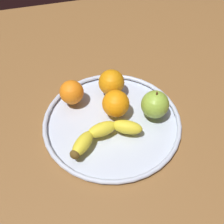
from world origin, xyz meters
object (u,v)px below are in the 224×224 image
at_px(fruit_bowl, 112,121).
at_px(orange_back_right, 116,104).
at_px(orange_center, 111,83).
at_px(orange_front_right, 72,92).
at_px(banana, 103,134).
at_px(apple, 155,104).

xyz_separation_m(fruit_bowl, orange_back_right, (-0.02, -0.02, 0.05)).
bearing_deg(orange_center, fruit_bowl, 75.53).
bearing_deg(orange_front_right, banana, 109.08).
height_order(fruit_bowl, orange_front_right, orange_front_right).
distance_m(banana, orange_front_right, 0.16).
height_order(fruit_bowl, orange_center, orange_center).
height_order(banana, orange_back_right, orange_back_right).
relative_size(banana, orange_front_right, 3.01).
bearing_deg(orange_back_right, orange_center, -97.26).
bearing_deg(fruit_bowl, orange_front_right, -47.06).
relative_size(fruit_bowl, orange_front_right, 5.54).
distance_m(fruit_bowl, apple, 0.12).
xyz_separation_m(orange_front_right, orange_back_right, (-0.11, 0.08, 0.00)).
bearing_deg(banana, orange_center, -121.68).
bearing_deg(banana, orange_front_right, -80.34).
relative_size(orange_front_right, orange_back_right, 0.92).
bearing_deg(apple, orange_center, -51.74).
distance_m(fruit_bowl, orange_back_right, 0.05).
distance_m(banana, orange_center, 0.17).
relative_size(orange_center, orange_back_right, 1.01).
height_order(banana, orange_front_right, orange_front_right).
relative_size(apple, orange_back_right, 1.13).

